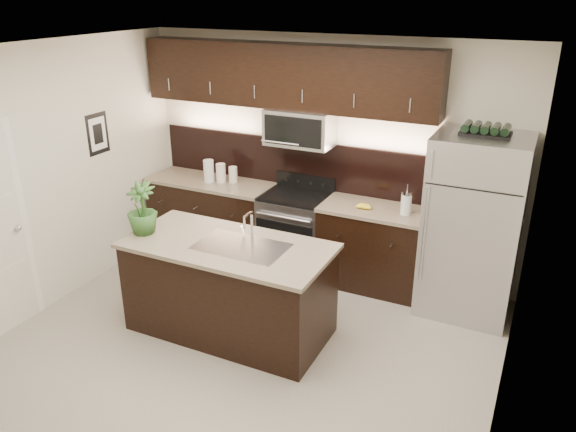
% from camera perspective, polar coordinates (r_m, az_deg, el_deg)
% --- Properties ---
extents(ground, '(4.50, 4.50, 0.00)m').
position_cam_1_polar(ground, '(5.48, -4.50, -13.09)').
color(ground, gray).
rests_on(ground, ground).
extents(room_walls, '(4.52, 4.02, 2.71)m').
position_cam_1_polar(room_walls, '(4.73, -6.50, 4.03)').
color(room_walls, beige).
rests_on(room_walls, ground).
extents(counter_run, '(3.51, 0.65, 0.94)m').
position_cam_1_polar(counter_run, '(6.73, -0.82, -1.28)').
color(counter_run, black).
rests_on(counter_run, ground).
extents(upper_fixtures, '(3.49, 0.40, 1.66)m').
position_cam_1_polar(upper_fixtures, '(6.37, -0.08, 13.05)').
color(upper_fixtures, black).
rests_on(upper_fixtures, counter_run).
extents(island, '(1.96, 0.96, 0.94)m').
position_cam_1_polar(island, '(5.49, -5.98, -7.25)').
color(island, black).
rests_on(island, ground).
extents(sink_faucet, '(0.84, 0.50, 0.28)m').
position_cam_1_polar(sink_faucet, '(5.20, -4.72, -2.93)').
color(sink_faucet, silver).
rests_on(sink_faucet, island).
extents(refrigerator, '(0.90, 0.81, 1.87)m').
position_cam_1_polar(refrigerator, '(5.92, 18.26, -1.00)').
color(refrigerator, '#B2B2B7').
rests_on(refrigerator, ground).
extents(wine_rack, '(0.46, 0.29, 0.11)m').
position_cam_1_polar(wine_rack, '(5.63, 19.47, 8.25)').
color(wine_rack, black).
rests_on(wine_rack, refrigerator).
extents(plant, '(0.31, 0.31, 0.51)m').
position_cam_1_polar(plant, '(5.55, -14.63, 0.77)').
color(plant, '#2A5221').
rests_on(plant, island).
extents(canisters, '(0.39, 0.23, 0.27)m').
position_cam_1_polar(canisters, '(6.91, -7.13, 4.42)').
color(canisters, silver).
rests_on(canisters, counter_run).
extents(french_press, '(0.11, 0.11, 0.33)m').
position_cam_1_polar(french_press, '(5.99, 11.90, 1.26)').
color(french_press, silver).
rests_on(french_press, counter_run).
extents(bananas, '(0.18, 0.14, 0.05)m').
position_cam_1_polar(bananas, '(6.12, 7.33, 1.07)').
color(bananas, yellow).
rests_on(bananas, counter_run).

